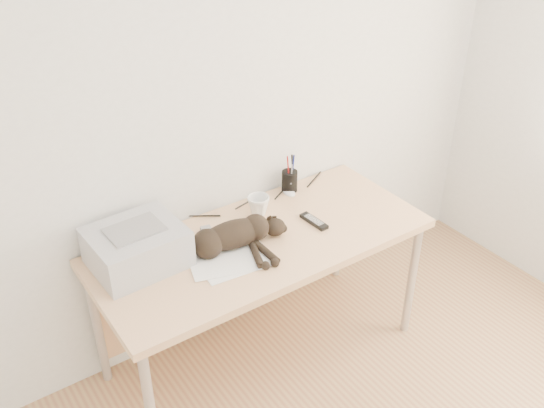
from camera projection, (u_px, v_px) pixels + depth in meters
wall_back at (217, 103)px, 2.80m from camera, size 3.50×0.00×3.50m
desk at (252, 253)px, 2.97m from camera, size 1.60×0.70×0.74m
printer at (137, 247)px, 2.64m from camera, size 0.41×0.35×0.19m
papers at (231, 259)px, 2.70m from camera, size 0.40×0.32×0.01m
cat at (230, 237)px, 2.75m from camera, size 0.62×0.32×0.14m
mug at (258, 206)px, 3.00m from camera, size 0.16×0.16×0.10m
pen_cup at (290, 181)px, 3.19m from camera, size 0.08×0.08×0.21m
remote_grey at (210, 237)px, 2.84m from camera, size 0.08×0.18×0.02m
remote_black at (314, 221)px, 2.96m from camera, size 0.06×0.17×0.02m
mouse at (289, 190)px, 3.19m from camera, size 0.06×0.10×0.03m
cable_tangle at (228, 209)px, 3.06m from camera, size 1.36×0.07×0.01m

